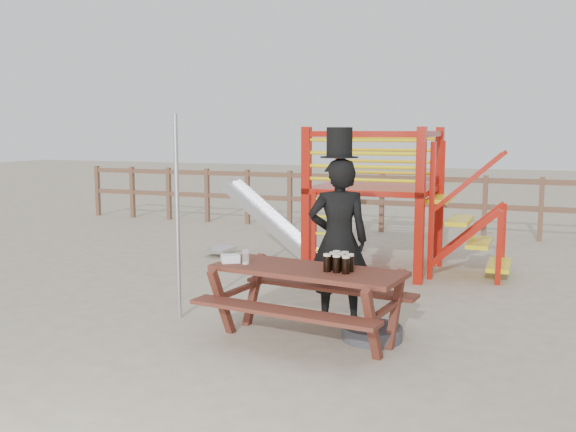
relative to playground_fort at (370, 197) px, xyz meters
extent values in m
plane|color=#B5A78D|center=(-0.12, -3.58, -1.07)|extent=(60.00, 60.00, 0.00)
cube|color=brown|center=(-0.12, 3.42, 0.03)|extent=(15.00, 0.06, 0.10)
cube|color=brown|center=(-0.12, 3.42, -0.47)|extent=(15.00, 0.06, 0.10)
cube|color=brown|center=(-7.62, 3.42, -0.47)|extent=(0.09, 0.09, 1.20)
cube|color=brown|center=(-6.62, 3.42, -0.47)|extent=(0.09, 0.09, 1.20)
cube|color=brown|center=(-5.62, 3.42, -0.47)|extent=(0.09, 0.09, 1.20)
cube|color=brown|center=(-4.62, 3.42, -0.47)|extent=(0.09, 0.09, 1.20)
cube|color=brown|center=(-3.62, 3.42, -0.47)|extent=(0.09, 0.09, 1.20)
cube|color=brown|center=(-2.62, 3.42, -0.47)|extent=(0.09, 0.09, 1.20)
cube|color=brown|center=(-1.62, 3.42, -0.47)|extent=(0.09, 0.09, 1.20)
cube|color=brown|center=(-0.62, 3.42, -0.47)|extent=(0.09, 0.09, 1.20)
cube|color=brown|center=(0.38, 3.42, -0.47)|extent=(0.09, 0.09, 1.20)
cube|color=brown|center=(1.38, 3.42, -0.47)|extent=(0.09, 0.09, 1.20)
cube|color=brown|center=(2.38, 3.42, -0.47)|extent=(0.09, 0.09, 1.20)
cube|color=#A8160B|center=(-0.72, -0.78, -0.02)|extent=(0.12, 0.12, 2.10)
cube|color=#A8160B|center=(0.88, -0.78, -0.02)|extent=(0.12, 0.12, 2.10)
cube|color=#A8160B|center=(-0.72, 0.82, -0.02)|extent=(0.12, 0.12, 2.10)
cube|color=#A8160B|center=(0.88, 0.82, -0.02)|extent=(0.12, 0.12, 2.10)
cube|color=#A8160B|center=(0.08, 0.02, 0.13)|extent=(1.72, 1.72, 0.08)
cube|color=#A8160B|center=(0.08, -0.78, 0.93)|extent=(1.60, 0.08, 0.08)
cube|color=#A8160B|center=(0.08, 0.82, 0.93)|extent=(1.60, 0.08, 0.08)
cube|color=#A8160B|center=(-0.72, 0.02, 0.93)|extent=(0.08, 1.60, 0.08)
cube|color=#A8160B|center=(0.88, 0.02, 0.93)|extent=(0.08, 1.60, 0.08)
cylinder|color=yellow|center=(0.08, -0.78, 0.31)|extent=(1.50, 0.05, 0.05)
cylinder|color=yellow|center=(0.08, 0.82, 0.31)|extent=(1.50, 0.05, 0.05)
cylinder|color=yellow|center=(0.08, -0.78, 0.49)|extent=(1.50, 0.05, 0.05)
cylinder|color=yellow|center=(0.08, 0.82, 0.49)|extent=(1.50, 0.05, 0.05)
cylinder|color=yellow|center=(0.08, -0.78, 0.67)|extent=(1.50, 0.05, 0.05)
cylinder|color=yellow|center=(0.08, 0.82, 0.67)|extent=(1.50, 0.05, 0.05)
cylinder|color=yellow|center=(0.08, -0.78, 0.85)|extent=(1.50, 0.05, 0.05)
cylinder|color=yellow|center=(0.08, 0.82, 0.85)|extent=(1.50, 0.05, 0.05)
cube|color=#A8160B|center=(-0.55, -0.93, -0.47)|extent=(0.06, 0.06, 1.20)
cube|color=#A8160B|center=(-0.19, -0.93, -0.47)|extent=(0.06, 0.06, 1.20)
cylinder|color=yellow|center=(-0.37, -0.93, -0.92)|extent=(0.36, 0.04, 0.04)
cylinder|color=yellow|center=(-0.37, -0.93, -0.68)|extent=(0.36, 0.04, 0.04)
cylinder|color=yellow|center=(-0.37, -0.93, -0.44)|extent=(0.36, 0.04, 0.04)
cylinder|color=yellow|center=(-0.37, -0.93, -0.20)|extent=(0.36, 0.04, 0.04)
cylinder|color=yellow|center=(-0.37, -0.93, 0.04)|extent=(0.36, 0.04, 0.04)
cube|color=yellow|center=(1.03, 0.02, 0.01)|extent=(0.30, 0.90, 0.06)
cube|color=yellow|center=(1.31, 0.02, -0.29)|extent=(0.30, 0.90, 0.06)
cube|color=yellow|center=(1.59, 0.02, -0.59)|extent=(0.30, 0.90, 0.06)
cube|color=yellow|center=(1.87, 0.02, -0.89)|extent=(0.30, 0.90, 0.06)
cube|color=#A8160B|center=(1.43, -0.43, -0.47)|extent=(0.95, 0.08, 0.86)
cube|color=#A8160B|center=(1.43, 0.47, -0.47)|extent=(0.95, 0.08, 0.86)
cube|color=silver|center=(-1.62, 0.02, -0.45)|extent=(1.53, 0.55, 1.21)
cube|color=silver|center=(-1.62, -0.25, -0.41)|extent=(1.58, 0.04, 1.28)
cube|color=silver|center=(-1.62, 0.29, -0.41)|extent=(1.58, 0.04, 1.28)
cube|color=silver|center=(-2.52, 0.02, -0.97)|extent=(0.35, 0.55, 0.05)
cube|color=maroon|center=(0.28, -3.52, -0.37)|extent=(1.94, 0.93, 0.05)
cube|color=maroon|center=(0.22, -4.03, -0.65)|extent=(1.89, 0.49, 0.04)
cube|color=maroon|center=(0.35, -3.01, -0.65)|extent=(1.89, 0.49, 0.04)
cube|color=maroon|center=(-0.51, -3.43, -0.74)|extent=(0.21, 1.12, 0.67)
cube|color=maroon|center=(1.07, -3.62, -0.74)|extent=(0.21, 1.12, 0.67)
imported|color=black|center=(0.37, -2.80, -0.19)|extent=(0.76, 0.64, 1.77)
cube|color=#0B7A1E|center=(0.32, -2.67, 0.02)|extent=(0.07, 0.05, 0.41)
cylinder|color=black|center=(0.37, -2.80, 0.70)|extent=(0.40, 0.40, 0.01)
cylinder|color=black|center=(0.37, -2.80, 0.86)|extent=(0.27, 0.27, 0.31)
cube|color=white|center=(0.32, -2.67, 0.97)|extent=(0.13, 0.06, 0.04)
cylinder|color=#B2B2B7|center=(-1.29, -3.31, 0.04)|extent=(0.05, 0.05, 2.23)
cylinder|color=#3B3B41|center=(0.87, -3.27, -1.00)|extent=(0.59, 0.59, 0.14)
cylinder|color=#3B3B41|center=(0.87, -3.27, -0.88)|extent=(0.07, 0.07, 0.11)
cube|color=white|center=(-0.53, -3.55, -0.31)|extent=(0.23, 0.22, 0.08)
cylinder|color=black|center=(0.51, -3.60, -0.27)|extent=(0.07, 0.07, 0.15)
cylinder|color=beige|center=(0.51, -3.60, -0.19)|extent=(0.07, 0.07, 0.02)
cylinder|color=black|center=(0.60, -3.60, -0.27)|extent=(0.07, 0.07, 0.15)
cylinder|color=beige|center=(0.60, -3.60, -0.19)|extent=(0.07, 0.07, 0.02)
cylinder|color=black|center=(0.70, -3.62, -0.27)|extent=(0.07, 0.07, 0.15)
cylinder|color=beige|center=(0.70, -3.62, -0.19)|extent=(0.07, 0.07, 0.02)
cylinder|color=black|center=(0.54, -3.50, -0.27)|extent=(0.07, 0.07, 0.15)
cylinder|color=beige|center=(0.54, -3.50, -0.19)|extent=(0.07, 0.07, 0.02)
cylinder|color=black|center=(0.62, -3.52, -0.27)|extent=(0.07, 0.07, 0.15)
cylinder|color=beige|center=(0.62, -3.52, -0.19)|extent=(0.07, 0.07, 0.02)
cylinder|color=black|center=(0.71, -3.52, -0.27)|extent=(0.07, 0.07, 0.15)
cylinder|color=beige|center=(0.71, -3.52, -0.19)|extent=(0.07, 0.07, 0.02)
cylinder|color=black|center=(0.55, -3.42, -0.27)|extent=(0.07, 0.07, 0.15)
cylinder|color=beige|center=(0.55, -3.42, -0.19)|extent=(0.07, 0.07, 0.02)
cylinder|color=black|center=(0.63, -3.43, -0.27)|extent=(0.07, 0.07, 0.15)
cylinder|color=beige|center=(0.63, -3.43, -0.19)|extent=(0.07, 0.07, 0.02)
cylinder|color=silver|center=(-0.35, -3.57, -0.27)|extent=(0.07, 0.07, 0.15)
cylinder|color=beige|center=(-0.35, -3.57, -0.34)|extent=(0.07, 0.07, 0.02)
camera|label=1|loc=(2.35, -9.25, 0.98)|focal=40.00mm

